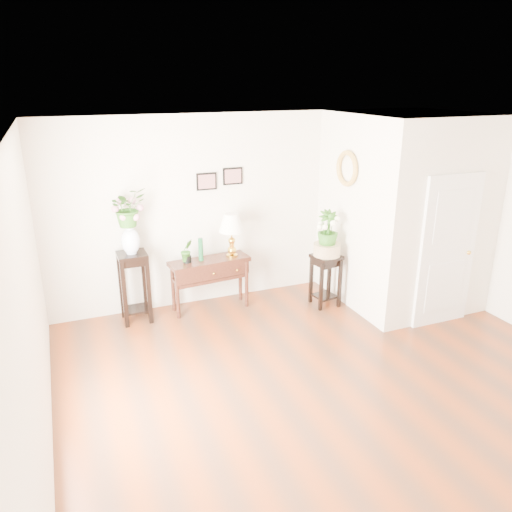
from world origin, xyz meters
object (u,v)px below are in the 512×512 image
table_lamp (232,234)px  plant_stand_a (135,287)px  plant_stand_b (325,280)px  console_table (210,284)px

table_lamp → plant_stand_a: bearing=178.7°
table_lamp → plant_stand_b: bearing=-21.8°
console_table → plant_stand_b: plant_stand_b is taller
console_table → plant_stand_a: bearing=173.0°
plant_stand_a → plant_stand_b: plant_stand_a is taller
table_lamp → plant_stand_b: 1.57m
plant_stand_a → table_lamp: bearing=-1.3°
console_table → plant_stand_b: (1.64, -0.52, 0.01)m
plant_stand_b → table_lamp: bearing=158.2°
table_lamp → plant_stand_a: 1.56m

